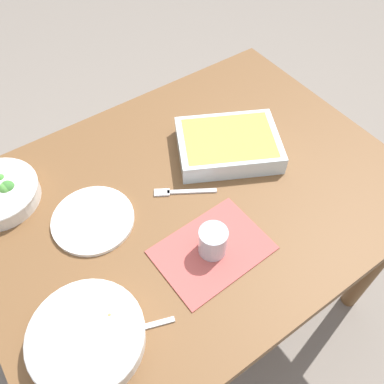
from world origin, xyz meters
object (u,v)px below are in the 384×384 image
Objects in this scene: drink_cup at (213,242)px; side_plate at (93,220)px; baking_dish at (228,144)px; spoon_by_stew at (125,332)px; fork_on_table at (180,192)px; stew_bowl at (87,337)px.

drink_cup is 0.39× the size of side_plate.
drink_cup reaches higher than baking_dish.
fork_on_table is (-0.32, -0.26, -0.00)m from spoon_by_stew.
spoon_by_stew is at bearing 160.33° from stew_bowl.
stew_bowl is 0.69× the size of baking_dish.
drink_cup is at bearing -175.18° from stew_bowl.
baking_dish is 0.45m from side_plate.
spoon_by_stew is (0.08, 0.31, -0.00)m from side_plate.
baking_dish is 2.30× the size of fork_on_table.
side_plate is (0.45, -0.01, -0.03)m from baking_dish.
spoon_by_stew is at bearing 76.27° from side_plate.
fork_on_table is at bearing 13.09° from baking_dish.
stew_bowl is at bearing 4.82° from drink_cup.
baking_dish is 0.21m from fork_on_table.
side_plate is (-0.15, -0.28, -0.03)m from stew_bowl.
side_plate reaches higher than fork_on_table.
stew_bowl is at bearing -19.67° from spoon_by_stew.
drink_cup is 0.53× the size of fork_on_table.
baking_dish reaches higher than stew_bowl.
spoon_by_stew is 0.41m from fork_on_table.
fork_on_table is at bearing -100.59° from drink_cup.
stew_bowl is 0.66m from baking_dish.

